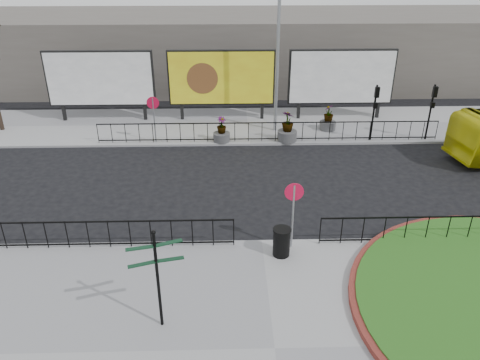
{
  "coord_description": "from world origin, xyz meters",
  "views": [
    {
      "loc": [
        -1.15,
        -13.87,
        9.57
      ],
      "look_at": [
        -0.72,
        1.86,
        1.59
      ],
      "focal_mm": 35.0,
      "sensor_mm": 36.0,
      "label": 1
    }
  ],
  "objects_px": {
    "planter_a": "(222,133)",
    "litter_bin": "(282,242)",
    "fingerpost_sign": "(157,270)",
    "lamp_post": "(278,45)",
    "planter_b": "(287,130)",
    "billboard_mid": "(221,78)",
    "planter_c": "(328,120)"
  },
  "relations": [
    {
      "from": "planter_b",
      "to": "planter_c",
      "type": "bearing_deg",
      "value": 32.68
    },
    {
      "from": "billboard_mid",
      "to": "planter_a",
      "type": "height_order",
      "value": "billboard_mid"
    },
    {
      "from": "litter_bin",
      "to": "planter_c",
      "type": "relative_size",
      "value": 0.7
    },
    {
      "from": "planter_a",
      "to": "litter_bin",
      "type": "bearing_deg",
      "value": -78.48
    },
    {
      "from": "fingerpost_sign",
      "to": "planter_b",
      "type": "height_order",
      "value": "fingerpost_sign"
    },
    {
      "from": "planter_a",
      "to": "billboard_mid",
      "type": "bearing_deg",
      "value": 90.0
    },
    {
      "from": "fingerpost_sign",
      "to": "lamp_post",
      "type": "bearing_deg",
      "value": 60.81
    },
    {
      "from": "fingerpost_sign",
      "to": "litter_bin",
      "type": "xyz_separation_m",
      "value": [
        3.64,
        3.16,
        -1.35
      ]
    },
    {
      "from": "litter_bin",
      "to": "planter_a",
      "type": "height_order",
      "value": "planter_a"
    },
    {
      "from": "billboard_mid",
      "to": "planter_c",
      "type": "relative_size",
      "value": 4.27
    },
    {
      "from": "lamp_post",
      "to": "planter_a",
      "type": "xyz_separation_m",
      "value": [
        -3.01,
        -1.6,
        -4.22
      ]
    },
    {
      "from": "fingerpost_sign",
      "to": "planter_a",
      "type": "relative_size",
      "value": 2.28
    },
    {
      "from": "lamp_post",
      "to": "fingerpost_sign",
      "type": "xyz_separation_m",
      "value": [
        -4.56,
        -15.04,
        -2.84
      ]
    },
    {
      "from": "lamp_post",
      "to": "litter_bin",
      "type": "relative_size",
      "value": 9.03
    },
    {
      "from": "billboard_mid",
      "to": "litter_bin",
      "type": "bearing_deg",
      "value": -81.4
    },
    {
      "from": "litter_bin",
      "to": "planter_b",
      "type": "relative_size",
      "value": 0.62
    },
    {
      "from": "fingerpost_sign",
      "to": "planter_c",
      "type": "distance_m",
      "value": 16.88
    },
    {
      "from": "lamp_post",
      "to": "litter_bin",
      "type": "xyz_separation_m",
      "value": [
        -0.91,
        -11.88,
        -4.19
      ]
    },
    {
      "from": "billboard_mid",
      "to": "fingerpost_sign",
      "type": "height_order",
      "value": "billboard_mid"
    },
    {
      "from": "planter_a",
      "to": "planter_b",
      "type": "relative_size",
      "value": 0.83
    },
    {
      "from": "planter_b",
      "to": "planter_c",
      "type": "xyz_separation_m",
      "value": [
        2.49,
        1.6,
        -0.06
      ]
    },
    {
      "from": "planter_b",
      "to": "lamp_post",
      "type": "bearing_deg",
      "value": 107.12
    },
    {
      "from": "lamp_post",
      "to": "billboard_mid",
      "type": "bearing_deg",
      "value": 146.75
    },
    {
      "from": "planter_c",
      "to": "planter_b",
      "type": "bearing_deg",
      "value": -147.32
    },
    {
      "from": "planter_a",
      "to": "planter_b",
      "type": "xyz_separation_m",
      "value": [
        3.5,
        0.0,
        0.13
      ]
    },
    {
      "from": "planter_c",
      "to": "planter_a",
      "type": "bearing_deg",
      "value": -165.05
    },
    {
      "from": "lamp_post",
      "to": "planter_b",
      "type": "bearing_deg",
      "value": -72.88
    },
    {
      "from": "fingerpost_sign",
      "to": "planter_b",
      "type": "relative_size",
      "value": 1.89
    },
    {
      "from": "lamp_post",
      "to": "fingerpost_sign",
      "type": "relative_size",
      "value": 2.99
    },
    {
      "from": "billboard_mid",
      "to": "fingerpost_sign",
      "type": "xyz_separation_m",
      "value": [
        -1.55,
        -17.02,
        -0.61
      ]
    },
    {
      "from": "billboard_mid",
      "to": "planter_b",
      "type": "distance_m",
      "value": 5.34
    },
    {
      "from": "litter_bin",
      "to": "planter_b",
      "type": "bearing_deg",
      "value": 82.22
    }
  ]
}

